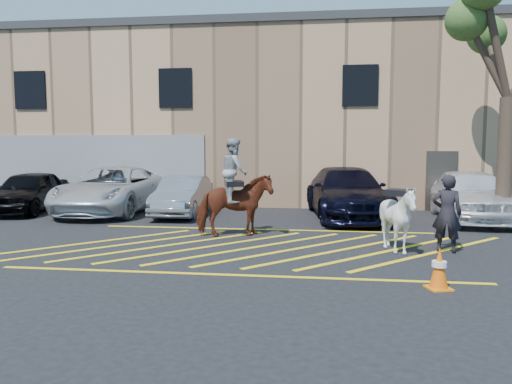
# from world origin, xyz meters

# --- Properties ---
(ground) EXTENTS (90.00, 90.00, 0.00)m
(ground) POSITION_xyz_m (0.00, 0.00, 0.00)
(ground) COLOR black
(ground) RESTS_ON ground
(car_black_suv) EXTENTS (2.30, 4.56, 1.49)m
(car_black_suv) POSITION_xyz_m (-8.90, 4.81, 0.74)
(car_black_suv) COLOR black
(car_black_suv) RESTS_ON ground
(car_white_pickup) EXTENTS (2.73, 5.89, 1.63)m
(car_white_pickup) POSITION_xyz_m (-5.84, 5.11, 0.82)
(car_white_pickup) COLOR silver
(car_white_pickup) RESTS_ON ground
(car_silver_sedan) EXTENTS (1.54, 4.08, 1.33)m
(car_silver_sedan) POSITION_xyz_m (-3.15, 4.78, 0.66)
(car_silver_sedan) COLOR gray
(car_silver_sedan) RESTS_ON ground
(car_blue_suv) EXTENTS (3.04, 5.97, 1.66)m
(car_blue_suv) POSITION_xyz_m (2.49, 5.02, 0.83)
(car_blue_suv) COLOR black
(car_blue_suv) RESTS_ON ground
(car_white_suv) EXTENTS (2.20, 5.02, 1.68)m
(car_white_suv) POSITION_xyz_m (6.42, 4.76, 0.84)
(car_white_suv) COLOR white
(car_white_suv) RESTS_ON ground
(handler) EXTENTS (0.74, 0.57, 1.80)m
(handler) POSITION_xyz_m (4.49, -0.19, 0.90)
(handler) COLOR black
(handler) RESTS_ON ground
(warehouse) EXTENTS (32.42, 10.20, 7.30)m
(warehouse) POSITION_xyz_m (-0.01, 11.99, 3.65)
(warehouse) COLOR tan
(warehouse) RESTS_ON ground
(hatching_zone) EXTENTS (12.60, 5.12, 0.01)m
(hatching_zone) POSITION_xyz_m (-0.00, -0.30, 0.01)
(hatching_zone) COLOR yellow
(hatching_zone) RESTS_ON ground
(mounted_bay) EXTENTS (2.18, 1.46, 2.64)m
(mounted_bay) POSITION_xyz_m (-0.69, 1.08, 1.06)
(mounted_bay) COLOR maroon
(mounted_bay) RESTS_ON ground
(saddled_white) EXTENTS (1.78, 1.84, 1.56)m
(saddled_white) POSITION_xyz_m (3.37, -0.36, 0.79)
(saddled_white) COLOR silver
(saddled_white) RESTS_ON ground
(traffic_cone) EXTENTS (0.48, 0.48, 0.73)m
(traffic_cone) POSITION_xyz_m (3.65, -3.21, 0.37)
(traffic_cone) COLOR orange
(traffic_cone) RESTS_ON ground
(tree) EXTENTS (3.99, 4.37, 7.31)m
(tree) POSITION_xyz_m (6.87, 3.24, 5.69)
(tree) COLOR #46352A
(tree) RESTS_ON ground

